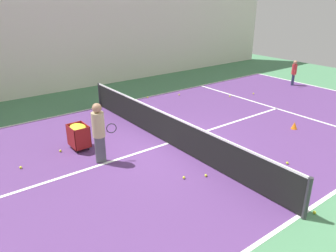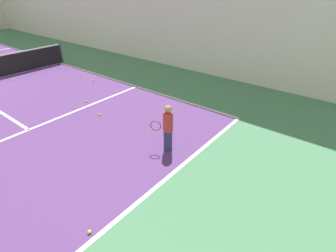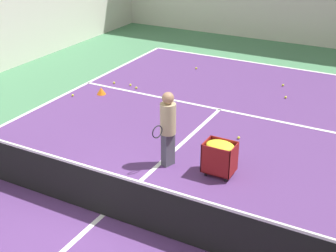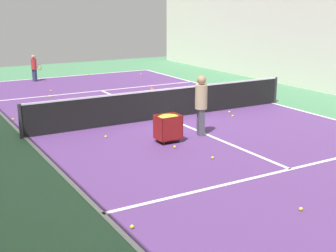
# 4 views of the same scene
# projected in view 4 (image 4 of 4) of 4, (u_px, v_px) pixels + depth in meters

# --- Properties ---
(ground_plane) EXTENTS (30.54, 30.54, 0.00)m
(ground_plane) POSITION_uv_depth(u_px,v_px,m) (167.00, 118.00, 15.10)
(ground_plane) COLOR #477F56
(court_playing_area) EXTENTS (9.04, 20.11, 0.00)m
(court_playing_area) POSITION_uv_depth(u_px,v_px,m) (167.00, 118.00, 15.10)
(court_playing_area) COLOR #563370
(court_playing_area) RESTS_ON ground
(line_baseline_near) EXTENTS (9.04, 0.10, 0.00)m
(line_baseline_near) POSITION_uv_depth(u_px,v_px,m) (67.00, 76.00, 23.49)
(line_baseline_near) COLOR white
(line_baseline_near) RESTS_ON ground
(line_sideline_left) EXTENTS (0.10, 20.11, 0.00)m
(line_sideline_left) POSITION_uv_depth(u_px,v_px,m) (273.00, 103.00, 17.29)
(line_sideline_left) COLOR white
(line_sideline_left) RESTS_ON ground
(line_sideline_right) EXTENTS (0.10, 20.11, 0.00)m
(line_sideline_right) POSITION_uv_depth(u_px,v_px,m) (26.00, 138.00, 12.90)
(line_sideline_right) COLOR white
(line_sideline_right) RESTS_ON ground
(line_service_near) EXTENTS (9.04, 0.10, 0.00)m
(line_service_near) POSITION_uv_depth(u_px,v_px,m) (101.00, 91.00, 19.72)
(line_service_near) COLOR white
(line_service_near) RESTS_ON ground
(line_service_far) EXTENTS (9.04, 0.10, 0.00)m
(line_service_far) POSITION_uv_depth(u_px,v_px,m) (290.00, 169.00, 10.48)
(line_service_far) COLOR white
(line_service_far) RESTS_ON ground
(line_centre_service) EXTENTS (0.10, 11.06, 0.00)m
(line_centre_service) POSITION_uv_depth(u_px,v_px,m) (167.00, 118.00, 15.10)
(line_centre_service) COLOR white
(line_centre_service) RESTS_ON ground
(tennis_net) EXTENTS (9.34, 0.10, 0.97)m
(tennis_net) POSITION_uv_depth(u_px,v_px,m) (167.00, 103.00, 14.97)
(tennis_net) COLOR #2D2D33
(tennis_net) RESTS_ON ground
(player_near_baseline) EXTENTS (0.42, 0.55, 1.25)m
(player_near_baseline) POSITION_uv_depth(u_px,v_px,m) (34.00, 66.00, 21.85)
(player_near_baseline) COLOR #2D3351
(player_near_baseline) RESTS_ON ground
(coach_at_net) EXTENTS (0.43, 0.70, 1.69)m
(coach_at_net) POSITION_uv_depth(u_px,v_px,m) (201.00, 101.00, 12.94)
(coach_at_net) COLOR #4C4C56
(coach_at_net) RESTS_ON ground
(ball_cart) EXTENTS (0.64, 0.49, 0.76)m
(ball_cart) POSITION_uv_depth(u_px,v_px,m) (168.00, 123.00, 12.39)
(ball_cart) COLOR maroon
(ball_cart) RESTS_ON ground
(training_cone_1) EXTENTS (0.21, 0.21, 0.25)m
(training_cone_1) POSITION_uv_depth(u_px,v_px,m) (152.00, 89.00, 19.36)
(training_cone_1) COLOR orange
(training_cone_1) RESTS_ON ground
(tennis_ball_0) EXTENTS (0.07, 0.07, 0.07)m
(tennis_ball_0) POSITION_uv_depth(u_px,v_px,m) (212.00, 158.00, 11.15)
(tennis_ball_0) COLOR yellow
(tennis_ball_0) RESTS_ON ground
(tennis_ball_1) EXTENTS (0.07, 0.07, 0.07)m
(tennis_ball_1) POSITION_uv_depth(u_px,v_px,m) (233.00, 116.00, 15.22)
(tennis_ball_1) COLOR yellow
(tennis_ball_1) RESTS_ON ground
(tennis_ball_2) EXTENTS (0.07, 0.07, 0.07)m
(tennis_ball_2) POSITION_uv_depth(u_px,v_px,m) (51.00, 96.00, 18.36)
(tennis_ball_2) COLOR yellow
(tennis_ball_2) RESTS_ON ground
(tennis_ball_7) EXTENTS (0.07, 0.07, 0.07)m
(tennis_ball_7) POSITION_uv_depth(u_px,v_px,m) (13.00, 119.00, 14.79)
(tennis_ball_7) COLOR yellow
(tennis_ball_7) RESTS_ON ground
(tennis_ball_8) EXTENTS (0.07, 0.07, 0.07)m
(tennis_ball_8) POSITION_uv_depth(u_px,v_px,m) (270.00, 100.00, 17.62)
(tennis_ball_8) COLOR yellow
(tennis_ball_8) RESTS_ON ground
(tennis_ball_9) EXTENTS (0.07, 0.07, 0.07)m
(tennis_ball_9) POSITION_uv_depth(u_px,v_px,m) (229.00, 112.00, 15.77)
(tennis_ball_9) COLOR yellow
(tennis_ball_9) RESTS_ON ground
(tennis_ball_11) EXTENTS (0.07, 0.07, 0.07)m
(tennis_ball_11) POSITION_uv_depth(u_px,v_px,m) (212.00, 98.00, 18.04)
(tennis_ball_11) COLOR yellow
(tennis_ball_11) RESTS_ON ground
(tennis_ball_12) EXTENTS (0.07, 0.07, 0.07)m
(tennis_ball_12) POSITION_uv_depth(u_px,v_px,m) (51.00, 91.00, 19.53)
(tennis_ball_12) COLOR yellow
(tennis_ball_12) RESTS_ON ground
(tennis_ball_15) EXTENTS (0.07, 0.07, 0.07)m
(tennis_ball_15) POSITION_uv_depth(u_px,v_px,m) (106.00, 137.00, 12.89)
(tennis_ball_15) COLOR yellow
(tennis_ball_15) RESTS_ON ground
(tennis_ball_16) EXTENTS (0.07, 0.07, 0.07)m
(tennis_ball_16) POSITION_uv_depth(u_px,v_px,m) (108.00, 118.00, 14.92)
(tennis_ball_16) COLOR yellow
(tennis_ball_16) RESTS_ON ground
(tennis_ball_17) EXTENTS (0.07, 0.07, 0.07)m
(tennis_ball_17) POSITION_uv_depth(u_px,v_px,m) (89.00, 74.00, 23.89)
(tennis_ball_17) COLOR yellow
(tennis_ball_17) RESTS_ON ground
(tennis_ball_18) EXTENTS (0.07, 0.07, 0.07)m
(tennis_ball_18) POSITION_uv_depth(u_px,v_px,m) (141.00, 74.00, 24.03)
(tennis_ball_18) COLOR yellow
(tennis_ball_18) RESTS_ON ground
(tennis_ball_19) EXTENTS (0.07, 0.07, 0.07)m
(tennis_ball_19) POSITION_uv_depth(u_px,v_px,m) (20.00, 109.00, 16.20)
(tennis_ball_19) COLOR yellow
(tennis_ball_19) RESTS_ON ground
(tennis_ball_20) EXTENTS (0.07, 0.07, 0.07)m
(tennis_ball_20) POSITION_uv_depth(u_px,v_px,m) (301.00, 209.00, 8.40)
(tennis_ball_20) COLOR yellow
(tennis_ball_20) RESTS_ON ground
(tennis_ball_21) EXTENTS (0.07, 0.07, 0.07)m
(tennis_ball_21) POSITION_uv_depth(u_px,v_px,m) (175.00, 147.00, 11.99)
(tennis_ball_21) COLOR yellow
(tennis_ball_21) RESTS_ON ground
(tennis_ball_22) EXTENTS (0.07, 0.07, 0.07)m
(tennis_ball_22) POSITION_uv_depth(u_px,v_px,m) (132.00, 227.00, 7.74)
(tennis_ball_22) COLOR yellow
(tennis_ball_22) RESTS_ON ground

